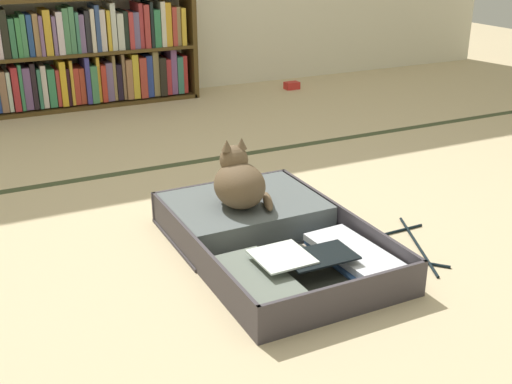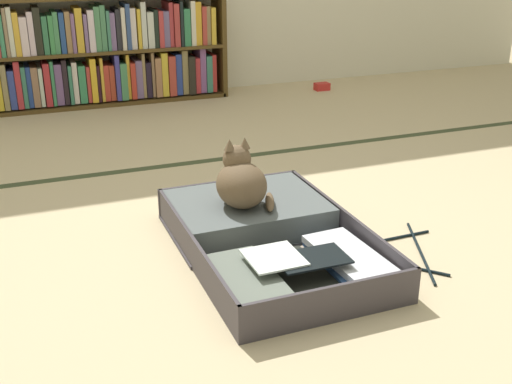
{
  "view_description": "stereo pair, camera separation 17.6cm",
  "coord_description": "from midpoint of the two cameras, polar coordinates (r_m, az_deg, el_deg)",
  "views": [
    {
      "loc": [
        -0.92,
        -1.82,
        1.04
      ],
      "look_at": [
        -0.02,
        0.01,
        0.21
      ],
      "focal_mm": 44.97,
      "sensor_mm": 36.0,
      "label": 1
    },
    {
      "loc": [
        -0.75,
        -1.89,
        1.04
      ],
      "look_at": [
        -0.02,
        0.01,
        0.21
      ],
      "focal_mm": 44.97,
      "sensor_mm": 36.0,
      "label": 2
    }
  ],
  "objects": [
    {
      "name": "black_cat",
      "position": [
        2.28,
        -3.77,
        0.84
      ],
      "size": [
        0.23,
        0.23,
        0.24
      ],
      "color": "brown",
      "rests_on": "open_suitcase"
    },
    {
      "name": "small_red_pouch",
      "position": [
        4.59,
        2.09,
        9.43
      ],
      "size": [
        0.1,
        0.07,
        0.05
      ],
      "color": "red",
      "rests_on": "ground_plane"
    },
    {
      "name": "ground_plane",
      "position": [
        2.28,
        -1.64,
        -4.87
      ],
      "size": [
        10.0,
        10.0,
        0.0
      ],
      "primitive_type": "plane",
      "color": "#CEB88D"
    },
    {
      "name": "clothes_hanger",
      "position": [
        2.32,
        11.15,
        -4.73
      ],
      "size": [
        0.3,
        0.42,
        0.01
      ],
      "color": "black",
      "rests_on": "ground_plane"
    },
    {
      "name": "open_suitcase",
      "position": [
        2.26,
        -1.54,
        -3.71
      ],
      "size": [
        0.58,
        0.9,
        0.12
      ],
      "color": "#3E393E",
      "rests_on": "ground_plane"
    },
    {
      "name": "bookshelf",
      "position": [
        4.22,
        -17.45,
        11.44
      ],
      "size": [
        1.59,
        0.24,
        0.68
      ],
      "color": "#513B1A",
      "rests_on": "ground_plane"
    },
    {
      "name": "tatami_border",
      "position": [
        3.1,
        -8.94,
        2.37
      ],
      "size": [
        4.8,
        0.05,
        0.0
      ],
      "color": "#3B4529",
      "rests_on": "ground_plane"
    }
  ]
}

